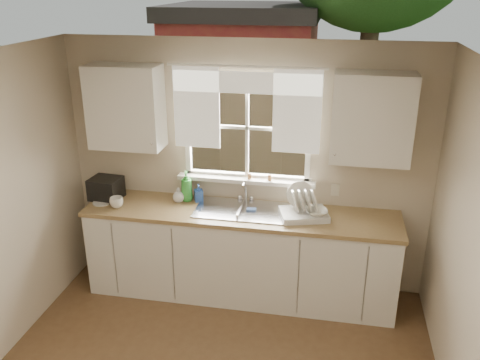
% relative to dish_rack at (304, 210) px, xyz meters
% --- Properties ---
extents(room_walls, '(3.62, 4.02, 2.50)m').
position_rel_dish_rack_xyz_m(room_walls, '(-0.60, -1.75, 0.25)').
color(room_walls, beige).
rests_on(room_walls, ground).
extents(ceiling, '(3.60, 4.00, 0.02)m').
position_rel_dish_rack_xyz_m(ceiling, '(-0.60, -1.68, 1.52)').
color(ceiling, silver).
rests_on(ceiling, room_walls).
extents(window, '(1.38, 0.16, 1.06)m').
position_rel_dish_rack_xyz_m(window, '(-0.60, 0.32, 0.50)').
color(window, white).
rests_on(window, room_walls).
extents(curtains, '(1.50, 0.03, 0.81)m').
position_rel_dish_rack_xyz_m(curtains, '(-0.60, 0.27, 0.95)').
color(curtains, white).
rests_on(curtains, room_walls).
extents(base_cabinets, '(3.00, 0.62, 0.87)m').
position_rel_dish_rack_xyz_m(base_cabinets, '(-0.60, -0.00, -0.55)').
color(base_cabinets, silver).
rests_on(base_cabinets, ground).
extents(countertop, '(3.04, 0.65, 0.04)m').
position_rel_dish_rack_xyz_m(countertop, '(-0.60, -0.00, -0.09)').
color(countertop, olive).
rests_on(countertop, base_cabinets).
extents(upper_cabinet_left, '(0.70, 0.33, 0.80)m').
position_rel_dish_rack_xyz_m(upper_cabinet_left, '(-1.75, 0.14, 0.87)').
color(upper_cabinet_left, silver).
rests_on(upper_cabinet_left, room_walls).
extents(upper_cabinet_right, '(0.70, 0.33, 0.80)m').
position_rel_dish_rack_xyz_m(upper_cabinet_right, '(0.55, 0.14, 0.87)').
color(upper_cabinet_right, silver).
rests_on(upper_cabinet_right, room_walls).
extents(wall_outlet, '(0.08, 0.01, 0.12)m').
position_rel_dish_rack_xyz_m(wall_outlet, '(0.28, 0.30, 0.10)').
color(wall_outlet, beige).
rests_on(wall_outlet, room_walls).
extents(sill_jars, '(0.24, 0.04, 0.06)m').
position_rel_dish_rack_xyz_m(sill_jars, '(-0.46, 0.26, 0.20)').
color(sill_jars, brown).
rests_on(sill_jars, window).
extents(sink, '(0.88, 0.52, 0.40)m').
position_rel_dish_rack_xyz_m(sink, '(-0.60, 0.03, -0.15)').
color(sink, '#B7B7BC').
rests_on(sink, countertop).
extents(dish_rack, '(0.51, 0.43, 0.31)m').
position_rel_dish_rack_xyz_m(dish_rack, '(0.00, 0.00, 0.00)').
color(dish_rack, silver).
rests_on(dish_rack, countertop).
extents(bowl, '(0.24, 0.24, 0.05)m').
position_rel_dish_rack_xyz_m(bowl, '(0.12, -0.05, 0.01)').
color(bowl, silver).
rests_on(bowl, dish_rack).
extents(soap_bottle_a, '(0.13, 0.13, 0.31)m').
position_rel_dish_rack_xyz_m(soap_bottle_a, '(-1.18, 0.16, 0.08)').
color(soap_bottle_a, green).
rests_on(soap_bottle_a, countertop).
extents(soap_bottle_b, '(0.11, 0.11, 0.18)m').
position_rel_dish_rack_xyz_m(soap_bottle_b, '(-1.06, 0.17, 0.02)').
color(soap_bottle_b, '#315BB7').
rests_on(soap_bottle_b, countertop).
extents(soap_bottle_c, '(0.14, 0.14, 0.15)m').
position_rel_dish_rack_xyz_m(soap_bottle_c, '(-1.25, 0.11, 0.00)').
color(soap_bottle_c, beige).
rests_on(soap_bottle_c, countertop).
extents(saucer, '(0.18, 0.18, 0.01)m').
position_rel_dish_rack_xyz_m(saucer, '(-2.00, -0.07, -0.07)').
color(saucer, beige).
rests_on(saucer, countertop).
extents(cup, '(0.15, 0.15, 0.11)m').
position_rel_dish_rack_xyz_m(cup, '(-1.81, -0.13, -0.02)').
color(cup, silver).
rests_on(cup, countertop).
extents(black_appliance, '(0.32, 0.29, 0.22)m').
position_rel_dish_rack_xyz_m(black_appliance, '(-2.00, 0.06, 0.04)').
color(black_appliance, black).
rests_on(black_appliance, countertop).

